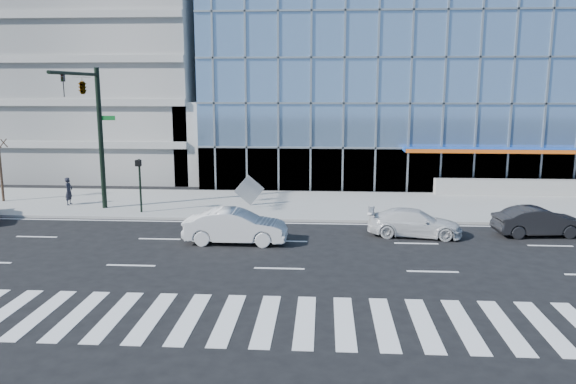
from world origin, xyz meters
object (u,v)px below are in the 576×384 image
(traffic_signal, at_px, (88,104))
(pedestrian, at_px, (69,191))
(dark_sedan, at_px, (539,222))
(white_sedan, at_px, (236,226))
(ped_signal_post, at_px, (139,177))
(white_suv, at_px, (414,223))
(tilted_panel, at_px, (249,190))

(traffic_signal, relative_size, pedestrian, 4.86)
(traffic_signal, height_order, dark_sedan, traffic_signal)
(white_sedan, height_order, pedestrian, pedestrian)
(ped_signal_post, relative_size, pedestrian, 1.82)
(ped_signal_post, distance_m, white_sedan, 8.29)
(white_suv, distance_m, pedestrian, 20.24)
(ped_signal_post, distance_m, pedestrian, 5.36)
(ped_signal_post, distance_m, white_suv, 15.11)
(pedestrian, bearing_deg, tilted_panel, -85.04)
(pedestrian, bearing_deg, ped_signal_post, -107.36)
(tilted_panel, bearing_deg, white_sedan, -105.51)
(white_sedan, xyz_separation_m, tilted_panel, (-0.38, 7.60, 0.29))
(pedestrian, bearing_deg, dark_sedan, -98.67)
(ped_signal_post, height_order, white_sedan, ped_signal_post)
(dark_sedan, relative_size, tilted_panel, 3.25)
(tilted_panel, bearing_deg, pedestrian, 164.42)
(white_sedan, bearing_deg, ped_signal_post, 49.92)
(dark_sedan, bearing_deg, pedestrian, 73.23)
(white_sedan, xyz_separation_m, dark_sedan, (14.40, 2.19, -0.08))
(white_suv, xyz_separation_m, dark_sedan, (6.00, 0.44, 0.05))
(ped_signal_post, distance_m, dark_sedan, 20.89)
(traffic_signal, height_order, white_sedan, traffic_signal)
(ped_signal_post, bearing_deg, tilted_panel, 21.30)
(pedestrian, distance_m, tilted_panel, 10.76)
(ped_signal_post, relative_size, white_sedan, 0.64)
(white_suv, bearing_deg, white_sedan, 108.49)
(white_sedan, distance_m, pedestrian, 13.19)
(traffic_signal, height_order, tilted_panel, traffic_signal)
(ped_signal_post, bearing_deg, pedestrian, 160.46)
(traffic_signal, distance_m, ped_signal_post, 4.75)
(white_sedan, bearing_deg, pedestrian, 58.14)
(ped_signal_post, xyz_separation_m, dark_sedan, (20.60, -3.14, -1.45))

